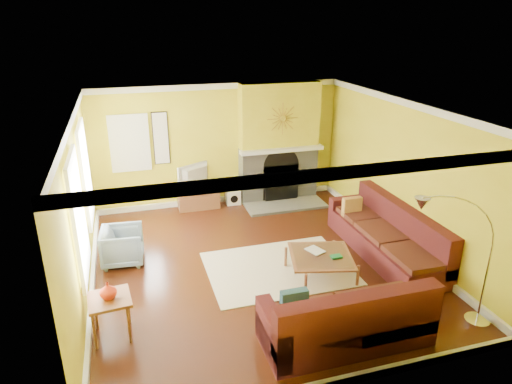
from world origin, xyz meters
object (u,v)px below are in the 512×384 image
object	(u,v)px
arc_lamp	(455,265)
armchair	(123,246)
sectional_sofa	(336,253)
coffee_table	(320,265)
side_table	(112,317)
media_console	(198,197)

from	to	relation	value
arc_lamp	armchair	bearing A→B (deg)	142.76
sectional_sofa	coffee_table	bearing A→B (deg)	149.26
sectional_sofa	arc_lamp	xyz separation A→B (m)	(0.86, -1.65, 0.56)
side_table	coffee_table	bearing A→B (deg)	10.33
side_table	arc_lamp	world-z (taller)	arc_lamp
coffee_table	side_table	distance (m)	3.35
coffee_table	arc_lamp	distance (m)	2.22
side_table	armchair	bearing A→B (deg)	84.65
sectional_sofa	arc_lamp	world-z (taller)	arc_lamp
sectional_sofa	coffee_table	world-z (taller)	sectional_sofa
side_table	arc_lamp	size ratio (longest dim) A/B	0.29
armchair	side_table	world-z (taller)	armchair
coffee_table	media_console	bearing A→B (deg)	112.57
coffee_table	armchair	xyz separation A→B (m)	(-3.11, 1.40, 0.12)
coffee_table	arc_lamp	bearing A→B (deg)	-59.03
coffee_table	arc_lamp	world-z (taller)	arc_lamp
armchair	arc_lamp	distance (m)	5.28
armchair	side_table	bearing A→B (deg)	179.79
sectional_sofa	armchair	bearing A→B (deg)	155.36
coffee_table	armchair	bearing A→B (deg)	155.78
sectional_sofa	side_table	bearing A→B (deg)	-172.21
coffee_table	arc_lamp	xyz separation A→B (m)	(1.06, -1.77, 0.82)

